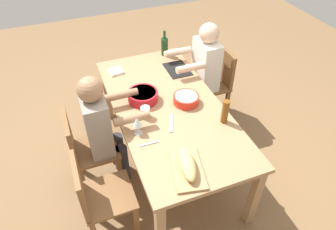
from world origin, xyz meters
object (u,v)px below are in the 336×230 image
(wine_glass, at_px, (137,123))
(napkin_stack, at_px, (116,71))
(serving_bowl_pasta, at_px, (186,99))
(cutting_board, at_px, (187,169))
(serving_bowl_greens, at_px, (143,96))
(wine_bottle, at_px, (165,46))
(chair_far_left, at_px, (97,195))
(diner_near_right, at_px, (202,67))
(cup_far_center, at_px, (145,112))
(bread_loaf, at_px, (187,164))
(diner_far_center, at_px, (102,126))
(beer_bottle, at_px, (225,112))
(chair_near_right, at_px, (215,80))
(chair_far_center, at_px, (85,148))
(dining_table, at_px, (168,112))

(wine_glass, height_order, napkin_stack, wine_glass)
(serving_bowl_pasta, relative_size, cutting_board, 0.59)
(serving_bowl_greens, distance_m, wine_bottle, 0.86)
(chair_far_left, distance_m, wine_bottle, 1.81)
(serving_bowl_greens, height_order, wine_glass, wine_glass)
(diner_near_right, height_order, cup_far_center, diner_near_right)
(bread_loaf, bearing_deg, diner_far_center, 32.79)
(diner_near_right, bearing_deg, cup_far_center, 125.62)
(beer_bottle, relative_size, cup_far_center, 2.08)
(chair_near_right, distance_m, bread_loaf, 1.61)
(chair_far_center, bearing_deg, diner_near_right, -69.20)
(bread_loaf, distance_m, napkin_stack, 1.46)
(dining_table, relative_size, diner_near_right, 1.61)
(diner_far_center, bearing_deg, cutting_board, -147.21)
(dining_table, bearing_deg, diner_far_center, 90.00)
(serving_bowl_greens, bearing_deg, diner_near_right, -65.02)
(dining_table, xyz_separation_m, wine_bottle, (0.87, -0.29, 0.19))
(cup_far_center, bearing_deg, bread_loaf, -171.15)
(diner_near_right, height_order, serving_bowl_greens, diner_near_right)
(bread_loaf, relative_size, wine_glass, 1.93)
(serving_bowl_pasta, relative_size, bread_loaf, 0.73)
(chair_far_left, bearing_deg, wine_glass, -56.39)
(chair_far_left, distance_m, beer_bottle, 1.23)
(chair_far_left, distance_m, chair_far_center, 0.53)
(wine_bottle, bearing_deg, dining_table, 161.36)
(bread_loaf, distance_m, cup_far_center, 0.67)
(chair_far_center, xyz_separation_m, serving_bowl_greens, (0.16, -0.61, 0.31))
(chair_near_right, height_order, cutting_board, chair_near_right)
(chair_near_right, bearing_deg, cup_far_center, 120.49)
(wine_bottle, distance_m, beer_bottle, 1.24)
(chair_far_left, xyz_separation_m, napkin_stack, (1.25, -0.48, 0.27))
(wine_glass, bearing_deg, chair_near_right, -56.01)
(wine_bottle, bearing_deg, napkin_stack, 104.36)
(chair_far_center, bearing_deg, cutting_board, -138.24)
(cutting_board, bearing_deg, dining_table, -10.30)
(cup_far_center, bearing_deg, napkin_stack, 5.40)
(chair_far_center, height_order, wine_bottle, wine_bottle)
(chair_far_left, bearing_deg, napkin_stack, -21.08)
(diner_far_center, bearing_deg, napkin_stack, -22.59)
(serving_bowl_greens, distance_m, napkin_stack, 0.57)
(bread_loaf, distance_m, beer_bottle, 0.63)
(bread_loaf, height_order, beer_bottle, beer_bottle)
(diner_near_right, relative_size, cup_far_center, 11.33)
(wine_bottle, relative_size, wine_glass, 1.75)
(diner_far_center, bearing_deg, chair_near_right, -69.20)
(cup_far_center, height_order, napkin_stack, cup_far_center)
(chair_far_center, height_order, cup_far_center, chair_far_center)
(cutting_board, bearing_deg, wine_bottle, -14.89)
(dining_table, height_order, napkin_stack, napkin_stack)
(wine_bottle, relative_size, napkin_stack, 2.07)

